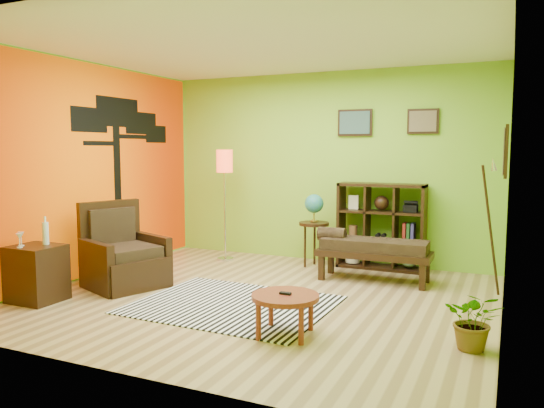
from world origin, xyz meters
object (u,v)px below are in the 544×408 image
at_px(floor_lamp, 225,171).
at_px(armchair, 123,260).
at_px(side_cabinet, 37,273).
at_px(globe_table, 314,212).
at_px(cube_shelf, 382,226).
at_px(potted_plant, 474,327).
at_px(coffee_table, 285,300).
at_px(bench, 371,248).

bearing_deg(floor_lamp, armchair, -102.41).
xyz_separation_m(armchair, side_cabinet, (-0.42, -0.92, 0.00)).
bearing_deg(globe_table, cube_shelf, 15.89).
distance_m(armchair, side_cabinet, 1.02).
bearing_deg(side_cabinet, potted_plant, 5.80).
xyz_separation_m(side_cabinet, potted_plant, (4.50, 0.46, -0.12)).
bearing_deg(coffee_table, potted_plant, 11.60).
height_order(bench, potted_plant, bench).
bearing_deg(potted_plant, floor_lamp, 147.89).
bearing_deg(cube_shelf, coffee_table, -93.64).
bearing_deg(floor_lamp, potted_plant, -32.11).
distance_m(armchair, floor_lamp, 2.15).
relative_size(side_cabinet, globe_table, 0.90).
height_order(floor_lamp, potted_plant, floor_lamp).
bearing_deg(bench, cube_shelf, 92.31).
xyz_separation_m(side_cabinet, floor_lamp, (0.82, 2.76, 1.03)).
bearing_deg(side_cabinet, coffee_table, 2.62).
relative_size(armchair, bench, 0.75).
xyz_separation_m(coffee_table, floor_lamp, (-2.10, 2.63, 1.02)).
height_order(globe_table, cube_shelf, cube_shelf).
bearing_deg(armchair, floor_lamp, 77.59).
xyz_separation_m(coffee_table, cube_shelf, (0.19, 3.01, 0.28)).
relative_size(coffee_table, armchair, 0.56).
relative_size(floor_lamp, globe_table, 1.60).
bearing_deg(coffee_table, bench, 84.40).
height_order(armchair, cube_shelf, cube_shelf).
distance_m(side_cabinet, potted_plant, 4.52).
distance_m(coffee_table, floor_lamp, 3.52).
distance_m(floor_lamp, potted_plant, 4.49).
height_order(floor_lamp, cube_shelf, floor_lamp).
relative_size(floor_lamp, cube_shelf, 1.39).
relative_size(armchair, globe_table, 1.05).
xyz_separation_m(floor_lamp, bench, (2.32, -0.37, -0.93)).
bearing_deg(cube_shelf, side_cabinet, -134.70).
xyz_separation_m(globe_table, bench, (0.94, -0.49, -0.37)).
distance_m(globe_table, bench, 1.12).
bearing_deg(floor_lamp, bench, -8.96).
xyz_separation_m(coffee_table, bench, (0.22, 2.26, 0.10)).
bearing_deg(coffee_table, cube_shelf, 86.36).
bearing_deg(side_cabinet, cube_shelf, 45.30).
bearing_deg(potted_plant, globe_table, 133.43).
relative_size(globe_table, bench, 0.72).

